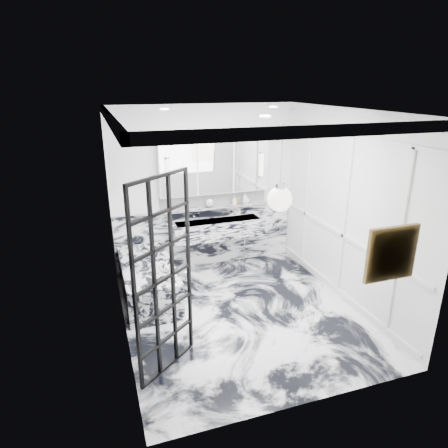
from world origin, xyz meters
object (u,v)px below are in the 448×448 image
object	(u,v)px
mirror_cabinet	(215,164)
crittall_door	(164,279)
trough_sink	(218,229)
bathtub	(148,280)

from	to	relation	value
mirror_cabinet	crittall_door	bearing A→B (deg)	-118.39
crittall_door	mirror_cabinet	distance (m)	2.92
trough_sink	mirror_cabinet	size ratio (longest dim) A/B	0.84
crittall_door	bathtub	distance (m)	1.87
trough_sink	mirror_cabinet	distance (m)	1.10
crittall_door	bathtub	xyz separation A→B (m)	(0.02, 1.67, -0.85)
trough_sink	bathtub	bearing A→B (deg)	-153.52
crittall_door	mirror_cabinet	world-z (taller)	mirror_cabinet
mirror_cabinet	bathtub	xyz separation A→B (m)	(-1.32, -0.83, -1.54)
trough_sink	mirror_cabinet	xyz separation A→B (m)	(-0.00, 0.17, 1.09)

